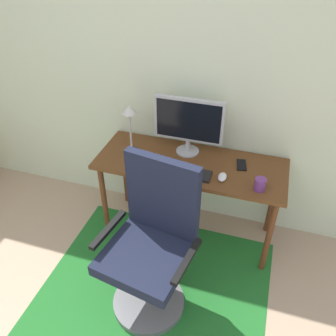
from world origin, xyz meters
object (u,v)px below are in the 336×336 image
keyboard (182,172)px  coffee_cup (260,184)px  monitor (189,122)px  desk (190,171)px  computer_mouse (222,177)px  desk_lamp (130,120)px  office_chair (152,251)px  cell_phone (241,165)px

keyboard → coffee_cup: bearing=-2.4°
monitor → desk: bearing=-66.2°
computer_mouse → desk_lamp: desk_lamp is taller
coffee_cup → office_chair: (-0.59, -0.53, -0.28)m
office_chair → keyboard: bearing=95.6°
computer_mouse → office_chair: office_chair is taller
office_chair → cell_phone: bearing=69.9°
keyboard → cell_phone: size_ratio=3.07×
computer_mouse → cell_phone: size_ratio=0.74×
computer_mouse → office_chair: (-0.33, -0.57, -0.26)m
desk → computer_mouse: 0.31m
coffee_cup → monitor: bearing=152.7°
cell_phone → desk_lamp: bearing=174.7°
keyboard → desk_lamp: (-0.45, 0.15, 0.28)m
desk → desk_lamp: bearing=179.7°
desk → keyboard: 0.17m
keyboard → desk_lamp: desk_lamp is taller
desk_lamp → cell_phone: bearing=4.9°
keyboard → cell_phone: keyboard is taller
monitor → office_chair: (-0.01, -0.84, -0.50)m
desk → desk_lamp: (-0.48, 0.00, 0.37)m
desk_lamp → desk: bearing=-0.3°
office_chair → desk: bearing=94.0°
computer_mouse → cell_phone: computer_mouse is taller
desk → office_chair: 0.72m
coffee_cup → cell_phone: (-0.15, 0.24, -0.04)m
monitor → coffee_cup: size_ratio=5.94×
desk_lamp → office_chair: bearing=-59.8°
coffee_cup → desk: bearing=162.2°
cell_phone → coffee_cup: bearing=-68.0°
monitor → computer_mouse: bearing=-39.0°
computer_mouse → keyboard: bearing=-176.7°
coffee_cup → office_chair: office_chair is taller
desk_lamp → computer_mouse: bearing=-10.0°
desk → cell_phone: 0.39m
desk → keyboard: keyboard is taller
monitor → desk_lamp: monitor is taller
keyboard → computer_mouse: (0.29, 0.02, 0.01)m
computer_mouse → desk_lamp: bearing=170.0°
desk → coffee_cup: bearing=-17.8°
computer_mouse → cell_phone: 0.23m
desk → cell_phone: (0.37, 0.08, 0.09)m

